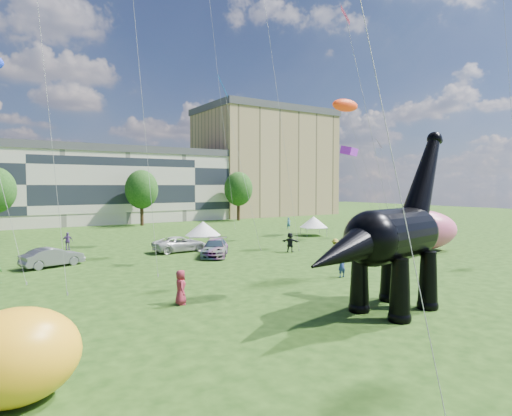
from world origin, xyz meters
TOP-DOWN VIEW (x-y plane):
  - ground at (0.00, 0.00)m, footprint 220.00×220.00m
  - terrace_row at (-8.00, 62.00)m, footprint 78.00×11.00m
  - apartment_block at (40.00, 65.00)m, footprint 28.00×18.00m
  - tree_mid_right at (8.00, 53.00)m, footprint 5.20×5.20m
  - tree_far_right at (26.00, 53.00)m, footprint 5.20×5.20m
  - dinosaur_sculpture at (3.29, -0.07)m, footprint 12.11×4.30m
  - car_grey at (-9.16, 22.51)m, footprint 4.91×2.91m
  - car_white at (2.36, 24.25)m, footprint 5.38×2.64m
  - car_dark at (3.90, 19.95)m, footprint 4.71×5.63m
  - gazebo_near at (6.00, 26.70)m, footprint 4.90×4.90m
  - gazebo_far at (21.98, 27.39)m, footprint 4.58×4.58m
  - inflatable_pink at (22.27, 12.13)m, footprint 8.97×7.03m
  - inflatable_yellow at (-13.16, -0.20)m, footprint 3.85×3.05m
  - visitors at (0.35, 17.19)m, footprint 55.74×29.56m

SIDE VIEW (x-z plane):
  - ground at x=0.00m, z-range 0.00..0.00m
  - car_white at x=2.36m, z-range 0.00..1.47m
  - car_grey at x=-9.16m, z-range 0.00..1.53m
  - car_dark at x=3.90m, z-range 0.00..1.54m
  - visitors at x=0.35m, z-range -0.05..1.85m
  - inflatable_yellow at x=-13.16m, z-range 0.00..2.83m
  - gazebo_far at x=21.98m, z-range 0.50..2.96m
  - gazebo_near at x=6.00m, z-range 0.53..3.13m
  - inflatable_pink at x=22.27m, z-range 0.00..4.01m
  - dinosaur_sculpture at x=3.29m, z-range -1.21..8.66m
  - terrace_row at x=-8.00m, z-range 0.00..12.00m
  - tree_mid_right at x=8.00m, z-range 1.57..11.01m
  - tree_far_right at x=26.00m, z-range 1.57..11.01m
  - apartment_block at x=40.00m, z-range 0.00..22.00m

